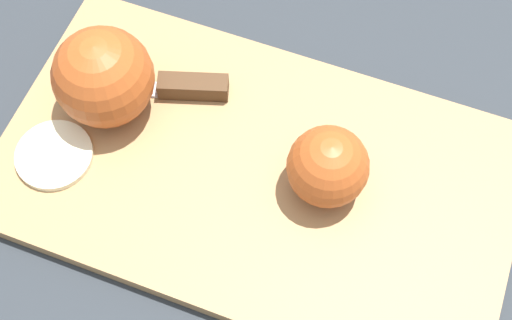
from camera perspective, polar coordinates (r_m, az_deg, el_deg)
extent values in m
plane|color=#282D33|center=(0.61, 0.00, -1.51)|extent=(4.00, 4.00, 0.00)
cube|color=#A37A4C|center=(0.61, 0.00, -1.19)|extent=(0.46, 0.30, 0.02)
sphere|color=#AD4C1E|center=(0.57, 5.77, -0.53)|extent=(0.07, 0.07, 0.07)
cylinder|color=beige|center=(0.56, 5.73, -1.08)|extent=(0.06, 0.03, 0.06)
sphere|color=#AD4C1E|center=(0.61, -12.28, 6.26)|extent=(0.09, 0.09, 0.09)
cylinder|color=beige|center=(0.61, -12.92, 6.45)|extent=(0.01, 0.08, 0.08)
cube|color=silver|center=(0.65, -11.09, 5.66)|extent=(0.08, 0.05, 0.00)
cube|color=#472D19|center=(0.63, -5.04, 5.87)|extent=(0.06, 0.04, 0.02)
cylinder|color=beige|center=(0.63, -15.84, 0.38)|extent=(0.07, 0.07, 0.01)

